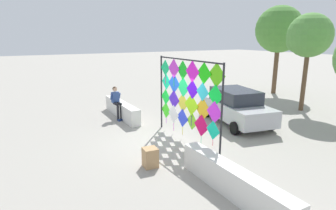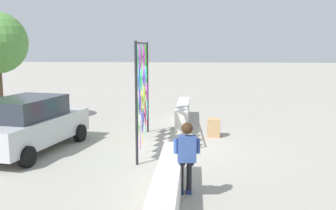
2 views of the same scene
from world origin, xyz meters
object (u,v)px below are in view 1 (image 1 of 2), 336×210
tree_broadleaf (280,31)px  kite_display_rack (188,94)px  tree_far_right (307,37)px  cardboard_box_large (150,157)px  parked_car (236,106)px  seated_vendor (116,100)px

tree_broadleaf → kite_display_rack: bearing=-65.9°
kite_display_rack → tree_far_right: size_ratio=0.76×
cardboard_box_large → tree_far_right: tree_far_right is taller
parked_car → tree_broadleaf: (-3.89, 7.30, 3.57)m
cardboard_box_large → seated_vendor: bearing=171.7°
kite_display_rack → cardboard_box_large: 3.05m
cardboard_box_large → tree_broadleaf: (-6.09, 12.82, 4.07)m
parked_car → cardboard_box_large: bearing=-68.2°
kite_display_rack → parked_car: 3.55m
tree_far_right → kite_display_rack: bearing=-83.1°
tree_far_right → cardboard_box_large: bearing=-77.3°
kite_display_rack → seated_vendor: bearing=-161.0°
seated_vendor → parked_car: 5.76m
tree_far_right → tree_broadleaf: bearing=146.5°
tree_broadleaf → tree_far_right: bearing=-33.5°
kite_display_rack → tree_broadleaf: tree_broadleaf is taller
seated_vendor → tree_broadleaf: bearing=92.8°
cardboard_box_large → parked_car: bearing=111.8°
tree_broadleaf → cardboard_box_large: bearing=-64.6°
seated_vendor → cardboard_box_large: bearing=-8.3°
kite_display_rack → parked_car: (-0.85, 3.28, -1.07)m
cardboard_box_large → tree_far_right: (-2.33, 10.33, 3.67)m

